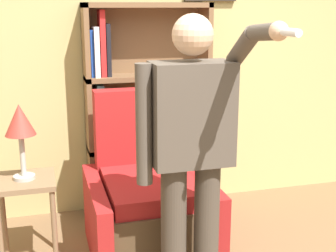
{
  "coord_description": "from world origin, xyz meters",
  "views": [
    {
      "loc": [
        -0.95,
        -1.93,
        1.78
      ],
      "look_at": [
        -0.2,
        0.78,
        1.05
      ],
      "focal_mm": 50.0,
      "sensor_mm": 36.0,
      "label": 1
    }
  ],
  "objects_px": {
    "side_table": "(26,196)",
    "bookcase": "(135,117)",
    "person_standing": "(191,147)",
    "table_lamp": "(20,124)",
    "armchair": "(148,204)"
  },
  "relations": [
    {
      "from": "bookcase",
      "to": "person_standing",
      "type": "xyz_separation_m",
      "value": [
        0.04,
        -1.42,
        0.15
      ]
    },
    {
      "from": "bookcase",
      "to": "armchair",
      "type": "relative_size",
      "value": 1.54
    },
    {
      "from": "table_lamp",
      "to": "side_table",
      "type": "bearing_deg",
      "value": 180.0
    },
    {
      "from": "person_standing",
      "to": "side_table",
      "type": "relative_size",
      "value": 2.73
    },
    {
      "from": "side_table",
      "to": "person_standing",
      "type": "bearing_deg",
      "value": -38.24
    },
    {
      "from": "armchair",
      "to": "side_table",
      "type": "distance_m",
      "value": 0.86
    },
    {
      "from": "person_standing",
      "to": "table_lamp",
      "type": "height_order",
      "value": "person_standing"
    },
    {
      "from": "armchair",
      "to": "table_lamp",
      "type": "xyz_separation_m",
      "value": [
        -0.85,
        0.03,
        0.65
      ]
    },
    {
      "from": "side_table",
      "to": "bookcase",
      "type": "bearing_deg",
      "value": 36.69
    },
    {
      "from": "armchair",
      "to": "person_standing",
      "type": "height_order",
      "value": "person_standing"
    },
    {
      "from": "bookcase",
      "to": "side_table",
      "type": "relative_size",
      "value": 2.82
    },
    {
      "from": "armchair",
      "to": "bookcase",
      "type": "bearing_deg",
      "value": 85.37
    },
    {
      "from": "table_lamp",
      "to": "bookcase",
      "type": "bearing_deg",
      "value": 36.69
    },
    {
      "from": "bookcase",
      "to": "person_standing",
      "type": "distance_m",
      "value": 1.43
    },
    {
      "from": "side_table",
      "to": "table_lamp",
      "type": "relative_size",
      "value": 1.23
    }
  ]
}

